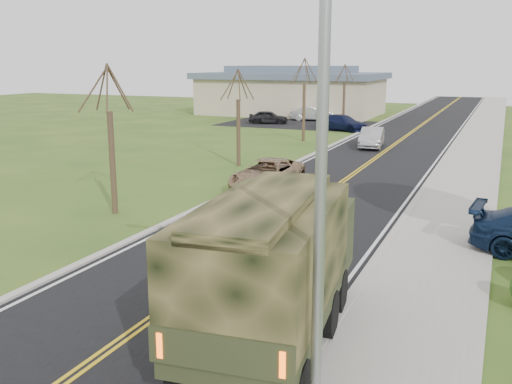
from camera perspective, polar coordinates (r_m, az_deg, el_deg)
The scene contains 17 objects.
ground at distance 12.92m, azimuth -15.92°, elevation -15.95°, with size 160.00×160.00×0.00m, color #304E1A.
road at distance 49.54m, azimuth 14.75°, elevation 5.39°, with size 8.00×120.00×0.01m, color black.
curb_right at distance 49.08m, azimuth 19.55°, elevation 5.07°, with size 0.30×120.00×0.12m, color #9E998E.
sidewalk_right at distance 48.99m, azimuth 21.59°, elevation 4.88°, with size 3.20×120.00×0.10m, color #9E998E.
curb_left at distance 50.32m, azimuth 10.06°, elevation 5.78°, with size 0.30×120.00×0.10m, color #9E998E.
street_light at distance 8.65m, azimuth 5.88°, elevation 1.52°, with size 1.65×0.22×8.00m.
bare_tree_a at distance 23.81m, azimuth -14.23°, elevation 4.05°, with size 1.93×2.26×6.08m.
bare_tree_b at distance 34.03m, azimuth -1.78°, elevation 6.74°, with size 1.83×2.14×5.73m.
bare_tree_c at distance 45.10m, azimuth 4.81°, elevation 8.60°, with size 2.04×2.39×6.42m.
bare_tree_d at distance 56.58m, azimuth 8.78°, elevation 9.14°, with size 1.88×2.20×5.91m.
commercial_building at distance 68.77m, azimuth 3.62°, elevation 10.02°, with size 25.50×21.50×5.65m.
military_truck at distance 12.21m, azimuth 1.84°, elevation -6.77°, with size 3.22×7.29×3.52m.
suv_champagne at distance 28.01m, azimuth 1.14°, elevation 1.79°, with size 2.41×5.22×1.45m, color #987655.
sedan_silver at distance 42.50m, azimuth 11.50°, elevation 5.34°, with size 1.52×4.36×1.44m, color #B2B2B7.
lot_car_dark at distance 57.97m, azimuth 1.25°, elevation 7.50°, with size 1.57×3.91×1.33m, color black.
lot_car_silver at distance 61.16m, azimuth 5.70°, elevation 7.81°, with size 1.60×4.58×1.51m, color silver.
lot_car_navy at distance 52.62m, azimuth 8.66°, elevation 6.86°, with size 1.99×4.90×1.42m, color #0E1333.
Camera 1 is at (7.45, -8.59, 6.13)m, focal length 40.00 mm.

